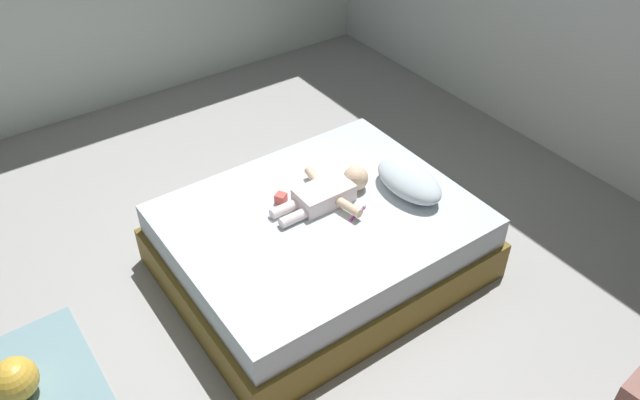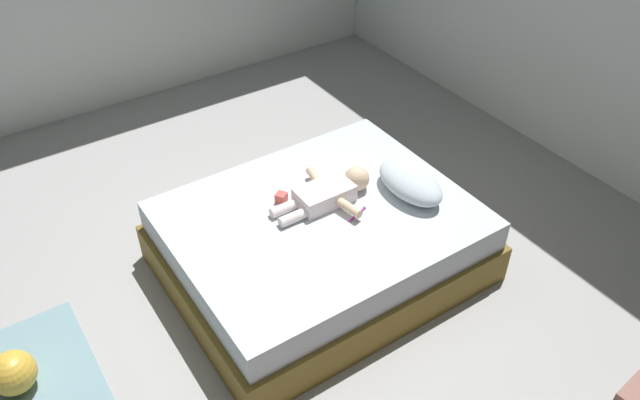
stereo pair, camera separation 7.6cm
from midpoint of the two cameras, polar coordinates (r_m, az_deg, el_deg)
ground_plane at (r=3.74m, az=-6.20°, el=-11.79°), size 8.00×8.00×0.00m
bed at (r=3.92m, az=0.56°, el=-3.79°), size 1.46×1.83×0.46m
pillow at (r=3.91m, az=8.72°, el=1.57°), size 0.50×0.28×0.16m
baby at (r=3.83m, az=1.53°, el=0.74°), size 0.54×0.67×0.16m
toothbrush at (r=3.76m, az=4.08°, el=-1.21°), size 0.07×0.17×0.02m
toy_ball at (r=3.73m, az=-25.48°, el=-13.94°), size 0.24×0.24×0.24m
toy_block at (r=3.83m, az=-2.95°, el=0.21°), size 0.08×0.08×0.06m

